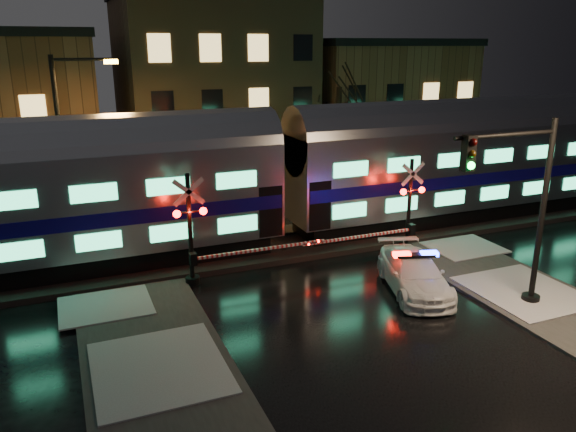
% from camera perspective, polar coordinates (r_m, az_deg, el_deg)
% --- Properties ---
extents(ground, '(120.00, 120.00, 0.00)m').
position_cam_1_polar(ground, '(20.62, 3.73, -7.62)').
color(ground, black).
rests_on(ground, ground).
extents(ballast, '(90.00, 4.20, 0.24)m').
position_cam_1_polar(ballast, '(24.82, -1.34, -2.93)').
color(ballast, black).
rests_on(ballast, ground).
extents(building_mid, '(12.00, 11.00, 11.50)m').
position_cam_1_polar(building_mid, '(40.73, -7.83, 12.87)').
color(building_mid, brown).
rests_on(building_mid, ground).
extents(building_right, '(12.00, 10.00, 8.50)m').
position_cam_1_polar(building_right, '(45.49, 8.76, 11.35)').
color(building_right, brown).
rests_on(building_right, ground).
extents(train, '(51.00, 3.12, 5.92)m').
position_cam_1_polar(train, '(24.03, -0.62, 4.52)').
color(train, black).
rests_on(train, ballast).
extents(police_car, '(3.14, 4.97, 1.50)m').
position_cam_1_polar(police_car, '(20.85, 12.70, -5.72)').
color(police_car, white).
rests_on(police_car, ground).
extents(crossing_signal_right, '(5.72, 0.65, 4.05)m').
position_cam_1_polar(crossing_signal_right, '(24.18, 11.58, 0.05)').
color(crossing_signal_right, black).
rests_on(crossing_signal_right, ground).
extents(crossing_signal_left, '(5.99, 0.67, 4.24)m').
position_cam_1_polar(crossing_signal_left, '(20.75, -8.86, -2.40)').
color(crossing_signal_left, black).
rests_on(crossing_signal_left, ground).
extents(traffic_light, '(4.14, 0.73, 6.40)m').
position_cam_1_polar(traffic_light, '(19.51, 22.52, 0.28)').
color(traffic_light, black).
rests_on(traffic_light, ground).
extents(streetlight, '(2.74, 0.29, 8.20)m').
position_cam_1_polar(streetlight, '(26.07, -21.50, 7.34)').
color(streetlight, black).
rests_on(streetlight, ground).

